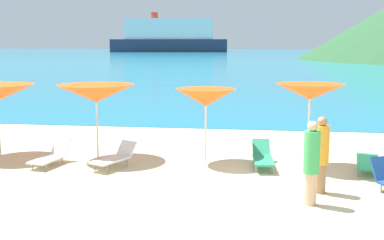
# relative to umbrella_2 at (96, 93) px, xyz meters

# --- Properties ---
(ground_plane) EXTENTS (50.00, 100.00, 0.30)m
(ground_plane) POSITION_rel_umbrella_2_xyz_m (4.68, 7.22, -2.08)
(ground_plane) COLOR beige
(ocean_water) EXTENTS (650.00, 440.00, 0.02)m
(ocean_water) POSITION_rel_umbrella_2_xyz_m (4.68, 225.41, -1.92)
(ocean_water) COLOR teal
(ocean_water) RESTS_ON ground_plane
(umbrella_2) EXTENTS (2.32, 2.32, 2.19)m
(umbrella_2) POSITION_rel_umbrella_2_xyz_m (0.00, 0.00, 0.00)
(umbrella_2) COLOR silver
(umbrella_2) RESTS_ON ground_plane
(umbrella_3) EXTENTS (1.80, 1.80, 2.11)m
(umbrella_3) POSITION_rel_umbrella_2_xyz_m (3.23, -0.05, -0.07)
(umbrella_3) COLOR silver
(umbrella_3) RESTS_ON ground_plane
(umbrella_4) EXTENTS (1.99, 1.99, 2.29)m
(umbrella_4) POSITION_rel_umbrella_2_xyz_m (6.08, -0.14, 0.14)
(umbrella_4) COLOR silver
(umbrella_4) RESTS_ON ground_plane
(lounge_chair_0) EXTENTS (0.95, 1.62, 0.70)m
(lounge_chair_0) POSITION_rel_umbrella_2_xyz_m (7.58, -0.83, -1.65)
(lounge_chair_0) COLOR #268C66
(lounge_chair_0) RESTS_ON ground_plane
(lounge_chair_2) EXTENTS (1.07, 1.55, 0.64)m
(lounge_chair_2) POSITION_rel_umbrella_2_xyz_m (0.84, -1.03, -1.63)
(lounge_chair_2) COLOR white
(lounge_chair_2) RESTS_ON ground_plane
(lounge_chair_9) EXTENTS (0.78, 1.49, 0.65)m
(lounge_chair_9) POSITION_rel_umbrella_2_xyz_m (-1.02, -1.00, -1.66)
(lounge_chair_9) COLOR white
(lounge_chair_9) RESTS_ON ground_plane
(lounge_chair_11) EXTENTS (0.63, 1.75, 0.64)m
(lounge_chair_11) POSITION_rel_umbrella_2_xyz_m (4.85, -0.41, -1.63)
(lounge_chair_11) COLOR #268C66
(lounge_chair_11) RESTS_ON ground_plane
(beachgoer_0) EXTENTS (0.35, 0.35, 1.75)m
(beachgoer_0) POSITION_rel_umbrella_2_xyz_m (6.13, -2.59, -1.00)
(beachgoer_0) COLOR #A3704C
(beachgoer_0) RESTS_ON ground_plane
(beachgoer_2) EXTENTS (0.33, 0.33, 1.78)m
(beachgoer_2) POSITION_rel_umbrella_2_xyz_m (5.83, -3.46, -0.98)
(beachgoer_2) COLOR #DBAA84
(beachgoer_2) RESTS_ON ground_plane
(cruise_ship) EXTENTS (59.44, 15.00, 19.69)m
(cruise_ship) POSITION_rel_umbrella_2_xyz_m (-41.31, 228.82, 5.50)
(cruise_ship) COLOR #262D47
(cruise_ship) RESTS_ON ocean_water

